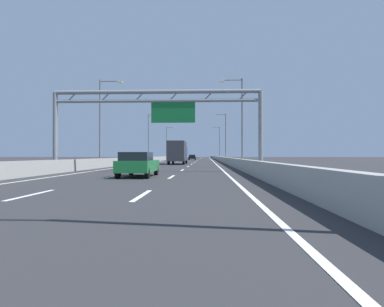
{
  "coord_description": "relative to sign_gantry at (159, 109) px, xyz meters",
  "views": [
    {
      "loc": [
        3.85,
        1.93,
        1.29
      ],
      "look_at": [
        0.17,
        88.1,
        1.7
      ],
      "focal_mm": 31.29,
      "sensor_mm": 36.0,
      "label": 1
    }
  ],
  "objects": [
    {
      "name": "lane_dash_right_1",
      "position": [
        1.63,
        -15.17,
        -4.84
      ],
      "size": [
        0.16,
        3.0,
        0.01
      ],
      "primitive_type": "cube",
      "color": "white",
      "rests_on": "ground_plane"
    },
    {
      "name": "streetlamp_left_distant",
      "position": [
        -7.63,
        71.16,
        0.55
      ],
      "size": [
        2.58,
        0.28,
        9.5
      ],
      "color": "slate",
      "rests_on": "ground_plane"
    },
    {
      "name": "lane_dash_right_17",
      "position": [
        1.63,
        128.83,
        -4.84
      ],
      "size": [
        0.16,
        3.0,
        0.01
      ],
      "primitive_type": "cube",
      "color": "white",
      "rests_on": "ground_plane"
    },
    {
      "name": "lane_dash_right_14",
      "position": [
        1.63,
        101.83,
        -4.84
      ],
      "size": [
        0.16,
        3.0,
        0.01
      ],
      "primitive_type": "cube",
      "color": "white",
      "rests_on": "ground_plane"
    },
    {
      "name": "yellow_car",
      "position": [
        -3.93,
        83.21,
        -4.06
      ],
      "size": [
        1.77,
        4.45,
        1.51
      ],
      "color": "yellow",
      "rests_on": "ground_plane"
    },
    {
      "name": "lane_dash_right_8",
      "position": [
        1.63,
        47.83,
        -4.84
      ],
      "size": [
        0.16,
        3.0,
        0.01
      ],
      "primitive_type": "cube",
      "color": "white",
      "rests_on": "ground_plane"
    },
    {
      "name": "lane_dash_right_16",
      "position": [
        1.63,
        119.83,
        -4.84
      ],
      "size": [
        0.16,
        3.0,
        0.01
      ],
      "primitive_type": "cube",
      "color": "white",
      "rests_on": "ground_plane"
    },
    {
      "name": "lane_dash_right_4",
      "position": [
        1.63,
        11.83,
        -4.84
      ],
      "size": [
        0.16,
        3.0,
        0.01
      ],
      "primitive_type": "cube",
      "color": "white",
      "rests_on": "ground_plane"
    },
    {
      "name": "ground_plane",
      "position": [
        -0.17,
        72.33,
        -4.85
      ],
      "size": [
        260.0,
        260.0,
        0.0
      ],
      "primitive_type": "plane",
      "color": "#2D2D30"
    },
    {
      "name": "lane_dash_left_14",
      "position": [
        -1.97,
        101.83,
        -4.84
      ],
      "size": [
        0.16,
        3.0,
        0.01
      ],
      "primitive_type": "cube",
      "color": "white",
      "rests_on": "ground_plane"
    },
    {
      "name": "red_car",
      "position": [
        -3.85,
        66.52,
        -4.08
      ],
      "size": [
        1.85,
        4.25,
        1.5
      ],
      "color": "red",
      "rests_on": "ground_plane"
    },
    {
      "name": "streetlamp_right_far",
      "position": [
        7.3,
        40.66,
        0.55
      ],
      "size": [
        2.58,
        0.28,
        9.5
      ],
      "color": "slate",
      "rests_on": "ground_plane"
    },
    {
      "name": "lane_dash_left_4",
      "position": [
        -1.97,
        11.83,
        -4.84
      ],
      "size": [
        0.16,
        3.0,
        0.01
      ],
      "primitive_type": "cube",
      "color": "white",
      "rests_on": "ground_plane"
    },
    {
      "name": "lane_dash_left_6",
      "position": [
        -1.97,
        29.83,
        -4.84
      ],
      "size": [
        0.16,
        3.0,
        0.01
      ],
      "primitive_type": "cube",
      "color": "white",
      "rests_on": "ground_plane"
    },
    {
      "name": "lane_dash_left_12",
      "position": [
        -1.97,
        83.83,
        -4.84
      ],
      "size": [
        0.16,
        3.0,
        0.01
      ],
      "primitive_type": "cube",
      "color": "white",
      "rests_on": "ground_plane"
    },
    {
      "name": "lane_dash_right_12",
      "position": [
        1.63,
        83.83,
        -4.84
      ],
      "size": [
        0.16,
        3.0,
        0.01
      ],
      "primitive_type": "cube",
      "color": "white",
      "rests_on": "ground_plane"
    },
    {
      "name": "black_car",
      "position": [
        -0.08,
        63.29,
        -4.12
      ],
      "size": [
        1.89,
        4.46,
        1.4
      ],
      "color": "black",
      "rests_on": "ground_plane"
    },
    {
      "name": "lane_dash_right_7",
      "position": [
        1.63,
        38.83,
        -4.84
      ],
      "size": [
        0.16,
        3.0,
        0.01
      ],
      "primitive_type": "cube",
      "color": "white",
      "rests_on": "ground_plane"
    },
    {
      "name": "lane_dash_right_10",
      "position": [
        1.63,
        65.83,
        -4.84
      ],
      "size": [
        0.16,
        3.0,
        0.01
      ],
      "primitive_type": "cube",
      "color": "white",
      "rests_on": "ground_plane"
    },
    {
      "name": "lane_dash_left_3",
      "position": [
        -1.97,
        2.83,
        -4.84
      ],
      "size": [
        0.16,
        3.0,
        0.01
      ],
      "primitive_type": "cube",
      "color": "white",
      "rests_on": "ground_plane"
    },
    {
      "name": "lane_dash_left_17",
      "position": [
        -1.97,
        128.83,
        -4.84
      ],
      "size": [
        0.16,
        3.0,
        0.01
      ],
      "primitive_type": "cube",
      "color": "white",
      "rests_on": "ground_plane"
    },
    {
      "name": "lane_dash_left_9",
      "position": [
        -1.97,
        56.83,
        -4.84
      ],
      "size": [
        0.16,
        3.0,
        0.01
      ],
      "primitive_type": "cube",
      "color": "white",
      "rests_on": "ground_plane"
    },
    {
      "name": "lane_dash_right_3",
      "position": [
        1.63,
        2.83,
        -4.84
      ],
      "size": [
        0.16,
        3.0,
        0.01
      ],
      "primitive_type": "cube",
      "color": "white",
      "rests_on": "ground_plane"
    },
    {
      "name": "lane_dash_right_15",
      "position": [
        1.63,
        110.83,
        -4.84
      ],
      "size": [
        0.16,
        3.0,
        0.01
      ],
      "primitive_type": "cube",
      "color": "white",
      "rests_on": "ground_plane"
    },
    {
      "name": "lane_dash_left_13",
      "position": [
        -1.97,
        92.83,
        -4.84
      ],
      "size": [
        0.16,
        3.0,
        0.01
      ],
      "primitive_type": "cube",
      "color": "white",
      "rests_on": "ground_plane"
    },
    {
      "name": "streetlamp_left_far",
      "position": [
        -7.63,
        40.66,
        0.55
      ],
      "size": [
        2.58,
        0.28,
        9.5
      ],
      "color": "slate",
      "rests_on": "ground_plane"
    },
    {
      "name": "lane_dash_left_11",
      "position": [
        -1.97,
        74.83,
        -4.84
      ],
      "size": [
        0.16,
        3.0,
        0.01
      ],
      "primitive_type": "cube",
      "color": "white",
      "rests_on": "ground_plane"
    },
    {
      "name": "streetlamp_right_distant",
      "position": [
        7.3,
        71.16,
        0.55
      ],
      "size": [
        2.58,
        0.28,
        9.5
      ],
      "color": "slate",
      "rests_on": "ground_plane"
    },
    {
      "name": "lane_dash_left_1",
      "position": [
        -1.97,
        -15.17,
        -4.84
      ],
      "size": [
        0.16,
        3.0,
        0.01
      ],
      "primitive_type": "cube",
      "color": "white",
      "rests_on": "ground_plane"
    },
    {
      "name": "lane_dash_left_2",
      "position": [
        -1.97,
        -6.17,
        -4.84
      ],
      "size": [
        0.16,
        3.0,
        0.01
      ],
      "primitive_type": "cube",
      "color": "white",
      "rests_on": "ground_plane"
    },
    {
      "name": "streetlamp_right_mid",
      "position": [
        7.3,
        10.16,
        0.55
      ],
      "size": [
        2.58,
        0.28,
        9.5
      ],
      "color": "slate",
      "rests_on": "ground_plane"
    },
    {
      "name": "lane_dash_right_6",
      "position": [
        1.63,
        29.83,
        -4.84
      ],
      "size": [
        0.16,
        3.0,
        0.01
      ],
      "primitive_type": "cube",
      "color": "white",
      "rests_on": "ground_plane"
    },
    {
      "name": "sign_gantry",
      "position": [
        0.0,
        0.0,
        0.0
      ],
      "size": [
        16.38,
        0.36,
        6.36
      ],
      "color": "gray",
      "rests_on": "ground_plane"
    },
    {
      "name": "lane_dash_right_9",
      "position": [
        1.63,
        56.83,
        -4.84
      ],
      "size": [
        0.16,
        3.0,
        0.01
      ],
      "primitive_type": "cube",
      "color": "white",
      "rests_on": "ground_plane"
    },
    {
      "name": "barrier_right",
      "position": [
        6.73,
        82.33,
        -4.37
      ],
      "size": [
        0.45,
        220.0,
        0.95
      ],
      "color": "#9E9E99",
      "rests_on": "ground_plane"
    },
    {
      "name": "lane_dash_left_7",
      "position": [
        -1.97,
        38.83,
        -4.84
      ],
      "size": [
        0.16,
        3.0,
        0.01
      ],
      "primitive_type": "cube",
      "color": "white",
      "rests_on": "ground_plane"
    },
    {
      "name": "lane_dash_left_16",
      "position": [
        -1.97,
        119.83,
        -4.84
      ],
      "size": [
        0.16,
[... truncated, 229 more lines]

